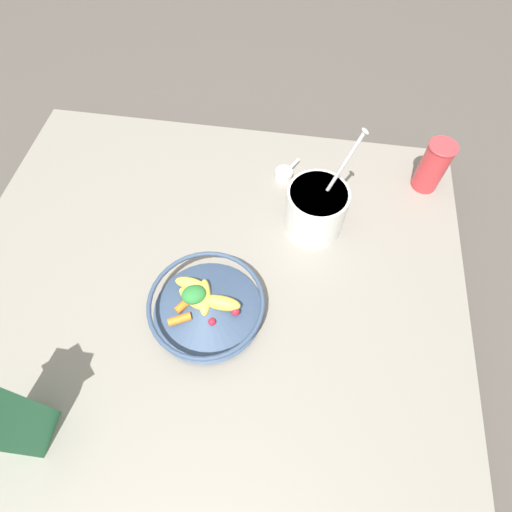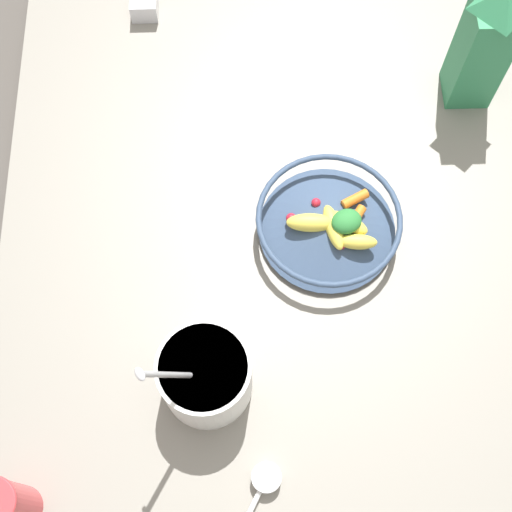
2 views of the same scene
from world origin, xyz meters
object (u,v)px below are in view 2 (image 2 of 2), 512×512
object	(u,v)px
milk_carton	(484,44)
yogurt_tub	(205,375)
fruit_bowl	(329,223)
drinking_cup	(5,505)
spice_jar	(144,7)

from	to	relation	value
milk_carton	yogurt_tub	bearing A→B (deg)	48.52
milk_carton	fruit_bowl	bearing A→B (deg)	45.85
yogurt_tub	drinking_cup	bearing A→B (deg)	32.22
fruit_bowl	spice_jar	distance (m)	0.58
fruit_bowl	drinking_cup	bearing A→B (deg)	42.01
fruit_bowl	yogurt_tub	world-z (taller)	yogurt_tub
drinking_cup	spice_jar	world-z (taller)	drinking_cup
fruit_bowl	milk_carton	bearing A→B (deg)	-134.15
milk_carton	spice_jar	world-z (taller)	milk_carton
milk_carton	drinking_cup	bearing A→B (deg)	43.46
yogurt_tub	spice_jar	world-z (taller)	yogurt_tub
fruit_bowl	yogurt_tub	xyz separation A→B (m)	(0.20, 0.26, 0.04)
drinking_cup	spice_jar	distance (m)	0.93
fruit_bowl	drinking_cup	distance (m)	0.65
yogurt_tub	spice_jar	xyz separation A→B (m)	(0.12, -0.74, -0.05)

